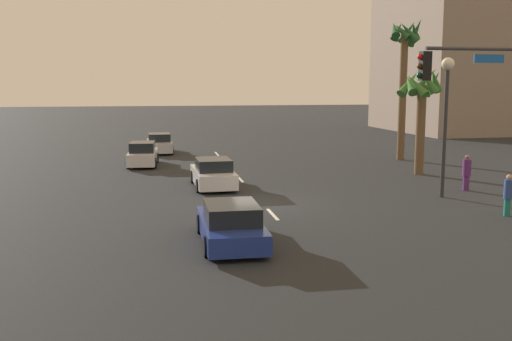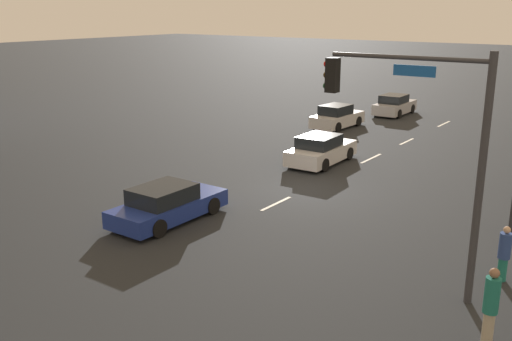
# 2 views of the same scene
# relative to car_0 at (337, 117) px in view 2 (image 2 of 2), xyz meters

# --- Properties ---
(ground_plane) EXTENTS (220.00, 220.00, 0.00)m
(ground_plane) POSITION_rel_car_0_xyz_m (12.72, 5.20, -0.68)
(ground_plane) COLOR #232628
(lane_stripe_0) EXTENTS (2.40, 0.14, 0.01)m
(lane_stripe_0) POSITION_rel_car_0_xyz_m (-5.28, 5.20, -0.67)
(lane_stripe_0) COLOR silver
(lane_stripe_0) RESTS_ON ground_plane
(lane_stripe_1) EXTENTS (1.98, 0.14, 0.01)m
(lane_stripe_1) POSITION_rel_car_0_xyz_m (1.24, 5.20, -0.67)
(lane_stripe_1) COLOR silver
(lane_stripe_1) RESTS_ON ground_plane
(lane_stripe_2) EXTENTS (2.32, 0.14, 0.01)m
(lane_stripe_2) POSITION_rel_car_0_xyz_m (6.05, 5.20, -0.67)
(lane_stripe_2) COLOR silver
(lane_stripe_2) RESTS_ON ground_plane
(lane_stripe_3) EXTENTS (2.04, 0.14, 0.01)m
(lane_stripe_3) POSITION_rel_car_0_xyz_m (14.81, 5.20, -0.67)
(lane_stripe_3) COLOR silver
(lane_stripe_3) RESTS_ON ground_plane
(car_0) EXTENTS (4.23, 1.97, 1.50)m
(car_0) POSITION_rel_car_0_xyz_m (0.00, 0.00, 0.00)
(car_0) COLOR silver
(car_0) RESTS_ON ground_plane
(car_1) EXTENTS (4.56, 1.99, 1.35)m
(car_1) POSITION_rel_car_0_xyz_m (18.65, 3.04, -0.06)
(car_1) COLOR navy
(car_1) RESTS_ON ground_plane
(car_2) EXTENTS (4.39, 2.05, 1.44)m
(car_2) POSITION_rel_car_0_xyz_m (8.34, 3.54, -0.02)
(car_2) COLOR silver
(car_2) RESTS_ON ground_plane
(car_3) EXTENTS (4.24, 1.94, 1.46)m
(car_3) POSITION_rel_car_0_xyz_m (-6.65, 1.11, -0.01)
(car_3) COLOR #B7B7BC
(car_3) RESTS_ON ground_plane
(traffic_signal) EXTENTS (0.33, 4.56, 6.48)m
(traffic_signal) POSITION_rel_car_0_xyz_m (18.51, 12.24, 3.68)
(traffic_signal) COLOR #38383D
(traffic_signal) RESTS_ON ground_plane
(pedestrian_0) EXTENTS (0.45, 0.45, 1.88)m
(pedestrian_0) POSITION_rel_car_0_xyz_m (20.21, 14.63, 0.32)
(pedestrian_0) COLOR #B2A58C
(pedestrian_0) RESTS_ON ground_plane
(pedestrian_2) EXTENTS (0.46, 0.46, 1.63)m
(pedestrian_2) POSITION_rel_car_0_xyz_m (16.65, 14.09, 0.17)
(pedestrian_2) COLOR #1E7266
(pedestrian_2) RESTS_ON ground_plane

